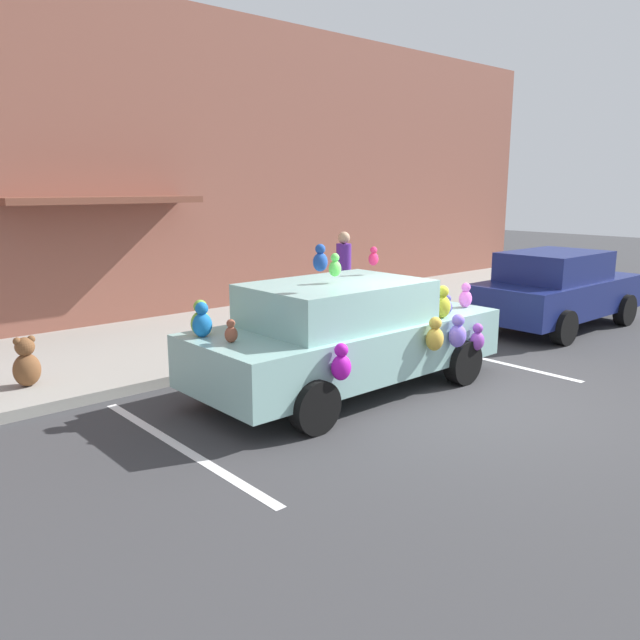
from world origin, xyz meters
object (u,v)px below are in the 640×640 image
teddy_bear_on_sidewalk (26,363)px  pedestrian_walking_past (344,277)px  plush_covered_car (347,334)px  parked_sedan_behind (556,289)px

teddy_bear_on_sidewalk → pedestrian_walking_past: bearing=4.7°
plush_covered_car → teddy_bear_on_sidewalk: (-3.42, 2.65, -0.33)m
parked_sedan_behind → teddy_bear_on_sidewalk: 9.66m
parked_sedan_behind → plush_covered_car: bearing=-178.9°
teddy_bear_on_sidewalk → pedestrian_walking_past: pedestrian_walking_past is taller
plush_covered_car → pedestrian_walking_past: (2.94, 3.17, 0.19)m
parked_sedan_behind → pedestrian_walking_past: (-2.95, 3.06, 0.20)m
plush_covered_car → pedestrian_walking_past: bearing=47.1°
plush_covered_car → parked_sedan_behind: (5.90, 0.11, -0.02)m
teddy_bear_on_sidewalk → pedestrian_walking_past: (6.37, 0.52, 0.52)m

